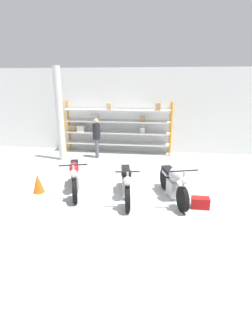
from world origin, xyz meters
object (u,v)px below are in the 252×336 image
motorcycle_red (75,176)px  person_browsing (97,135)px  toolbox (200,203)px  motorcycle_silver (173,182)px  motorcycle_black (126,182)px  shelving_rack (116,126)px  traffic_cone (38,183)px

motorcycle_red → person_browsing: (-0.24, 3.61, 0.47)m
toolbox → motorcycle_red: bearing=170.8°
person_browsing → motorcycle_silver: bearing=121.5°
motorcycle_black → toolbox: bearing=70.0°
person_browsing → toolbox: bearing=123.9°
shelving_rack → motorcycle_silver: size_ratio=2.34×
motorcycle_silver → traffic_cone: size_ratio=3.66×
person_browsing → traffic_cone: 3.95m
shelving_rack → traffic_cone: bearing=-107.0°
motorcycle_silver → traffic_cone: motorcycle_silver is taller
motorcycle_black → motorcycle_red: bearing=-109.1°
motorcycle_red → motorcycle_black: bearing=63.5°
traffic_cone → toolbox: bearing=-4.6°
shelving_rack → motorcycle_silver: bearing=-63.2°
person_browsing → traffic_cone: bearing=70.7°
motorcycle_silver → traffic_cone: 3.80m
person_browsing → shelving_rack: bearing=-132.8°
motorcycle_red → motorcycle_silver: bearing=70.2°
motorcycle_red → person_browsing: size_ratio=1.23×
shelving_rack → toolbox: 6.02m
motorcycle_red → person_browsing: bearing=166.0°
motorcycle_red → toolbox: 3.51m
motorcycle_black → motorcycle_silver: (1.25, 0.13, 0.01)m
motorcycle_silver → person_browsing: person_browsing is taller
shelving_rack → toolbox: size_ratio=10.72×
shelving_rack → motorcycle_silver: shelving_rack is taller
motorcycle_silver → person_browsing: 4.80m
shelving_rack → toolbox: (3.03, -5.10, -1.04)m
motorcycle_red → motorcycle_silver: (2.76, -0.10, 0.00)m
toolbox → person_browsing: bearing=131.5°
motorcycle_red → motorcycle_silver: size_ratio=0.99×
shelving_rack → motorcycle_red: shelving_rack is taller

